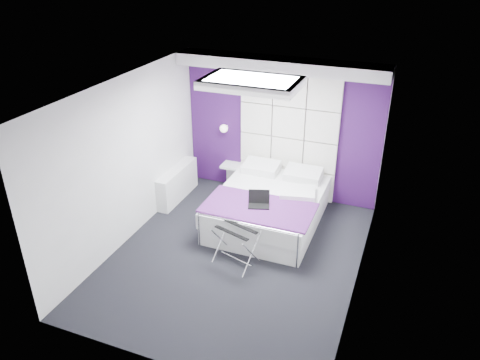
# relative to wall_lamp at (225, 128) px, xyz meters

# --- Properties ---
(floor) EXTENTS (4.40, 4.40, 0.00)m
(floor) POSITION_rel_wall_lamp_xyz_m (1.05, -2.06, -1.22)
(floor) COLOR black
(floor) RESTS_ON ground
(ceiling) EXTENTS (4.40, 4.40, 0.00)m
(ceiling) POSITION_rel_wall_lamp_xyz_m (1.05, -2.06, 1.38)
(ceiling) COLOR white
(ceiling) RESTS_ON wall_back
(wall_back) EXTENTS (3.60, 0.00, 3.60)m
(wall_back) POSITION_rel_wall_lamp_xyz_m (1.05, 0.14, 0.08)
(wall_back) COLOR silver
(wall_back) RESTS_ON floor
(wall_left) EXTENTS (0.00, 4.40, 4.40)m
(wall_left) POSITION_rel_wall_lamp_xyz_m (-0.75, -2.06, 0.08)
(wall_left) COLOR silver
(wall_left) RESTS_ON floor
(wall_right) EXTENTS (0.00, 4.40, 4.40)m
(wall_right) POSITION_rel_wall_lamp_xyz_m (2.85, -2.06, 0.08)
(wall_right) COLOR silver
(wall_right) RESTS_ON floor
(accent_wall) EXTENTS (3.58, 0.02, 2.58)m
(accent_wall) POSITION_rel_wall_lamp_xyz_m (1.05, 0.13, 0.08)
(accent_wall) COLOR #37114B
(accent_wall) RESTS_ON wall_back
(soffit) EXTENTS (3.58, 0.50, 0.20)m
(soffit) POSITION_rel_wall_lamp_xyz_m (1.05, -0.11, 1.28)
(soffit) COLOR white
(soffit) RESTS_ON wall_back
(headboard) EXTENTS (1.80, 0.08, 2.30)m
(headboard) POSITION_rel_wall_lamp_xyz_m (1.20, 0.08, -0.05)
(headboard) COLOR silver
(headboard) RESTS_ON wall_back
(skylight) EXTENTS (1.36, 0.86, 0.12)m
(skylight) POSITION_rel_wall_lamp_xyz_m (1.05, -1.46, 1.33)
(skylight) COLOR white
(skylight) RESTS_ON ceiling
(wall_lamp) EXTENTS (0.15, 0.15, 0.15)m
(wall_lamp) POSITION_rel_wall_lamp_xyz_m (0.00, 0.00, 0.00)
(wall_lamp) COLOR white
(wall_lamp) RESTS_ON wall_back
(radiator) EXTENTS (0.22, 1.20, 0.60)m
(radiator) POSITION_rel_wall_lamp_xyz_m (-0.64, -0.76, -0.92)
(radiator) COLOR white
(radiator) RESTS_ON floor
(bed) EXTENTS (1.73, 2.10, 0.73)m
(bed) POSITION_rel_wall_lamp_xyz_m (1.20, -0.96, -0.91)
(bed) COLOR white
(bed) RESTS_ON floor
(nightstand) EXTENTS (0.40, 0.31, 0.04)m
(nightstand) POSITION_rel_wall_lamp_xyz_m (0.17, -0.04, -0.73)
(nightstand) COLOR white
(nightstand) RESTS_ON wall_back
(luggage_rack) EXTENTS (0.60, 0.44, 0.59)m
(luggage_rack) POSITION_rel_wall_lamp_xyz_m (1.11, -2.21, -0.93)
(luggage_rack) COLOR silver
(luggage_rack) RESTS_ON floor
(laptop) EXTENTS (0.33, 0.24, 0.24)m
(laptop) POSITION_rel_wall_lamp_xyz_m (1.20, -1.42, -0.57)
(laptop) COLOR black
(laptop) RESTS_ON bed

